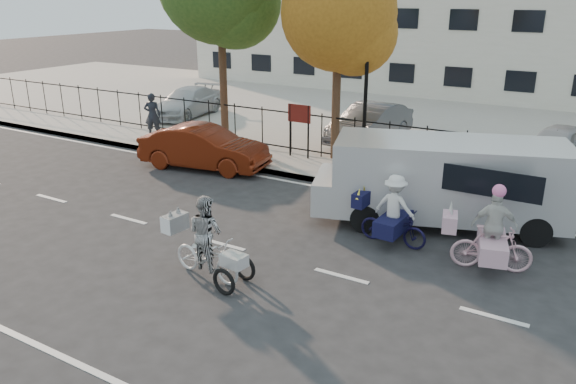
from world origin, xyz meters
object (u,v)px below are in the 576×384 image
Objects in this scene: lot_car_c at (370,123)px; lot_car_d at (557,144)px; white_van at (444,179)px; lot_car_a at (187,102)px; bull_bike at (393,217)px; lamppost at (367,74)px; unicorn_bike at (491,239)px; red_sedan at (204,148)px; zebra_trike at (207,246)px; pedestrian at (152,115)px.

lot_car_c is 1.19× the size of lot_car_d.
white_van is 1.50× the size of lot_car_a.
bull_bike is at bearing -127.92° from white_van.
lot_car_c is at bearing 108.96° from lamppost.
unicorn_bike is 0.45× the size of lot_car_a.
bull_bike is at bearing -117.77° from red_sedan.
lot_car_d is (5.10, 11.95, 0.09)m from zebra_trike.
red_sedan is at bearing 123.81° from pedestrian.
lamppost is 10.88m from lot_car_a.
zebra_trike is 5.80m from unicorn_bike.
lot_car_c is at bearing -9.15° from lot_car_a.
lot_car_d is (6.35, 0.62, -0.09)m from lot_car_c.
lot_car_c is at bearing 174.14° from pedestrian.
white_van reaches higher than pedestrian.
unicorn_bike is at bearing -36.66° from lot_car_a.
lot_car_a is 15.37m from lot_car_d.
lot_car_c is at bearing 21.99° from unicorn_bike.
lamppost is 1.20× the size of lot_car_d.
unicorn_bike reaches higher than red_sedan.
red_sedan and lot_car_a have the same top height.
lot_car_c is (9.01, -0.22, 0.08)m from lot_car_a.
unicorn_bike is 10.13m from lot_car_c.
bull_bike is at bearing 128.09° from pedestrian.
unicorn_bike is at bearing -114.87° from red_sedan.
unicorn_bike is 2.20m from bull_bike.
red_sedan is (-4.78, 5.90, 0.02)m from zebra_trike.
unicorn_bike reaches higher than lot_car_c.
pedestrian is (-4.01, 1.89, 0.31)m from red_sedan.
unicorn_bike is 1.11× the size of pedestrian.
lamppost is 4.95m from white_van.
pedestrian is 0.40× the size of lot_car_c.
pedestrian is at bearing -148.26° from lot_car_d.
bull_bike is at bearing -57.55° from lot_car_c.
lamppost is 2.11× the size of zebra_trike.
lot_car_a is at bearing 47.44° from zebra_trike.
lot_car_a is 1.00× the size of lot_car_c.
pedestrian is at bearing -148.53° from lot_car_c.
lot_car_a is at bearing 136.11° from white_van.
red_sedan is 7.87m from lot_car_a.
zebra_trike is 0.57× the size of lot_car_d.
white_van reaches higher than lot_car_a.
bull_bike is 15.24m from lot_car_a.
lot_car_c is at bearing 28.96° from bull_bike.
lot_car_a is (-5.48, 5.65, 0.08)m from red_sedan.
white_van is (3.25, 5.20, 0.50)m from zebra_trike.
lot_car_a is (-15.08, 8.33, 0.08)m from unicorn_bike.
red_sedan is at bearing -133.47° from lot_car_d.
red_sedan is (-8.03, 0.70, -0.48)m from white_van.
pedestrian is at bearing -76.48° from lot_car_a.
unicorn_bike is (4.83, 3.22, 0.02)m from zebra_trike.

